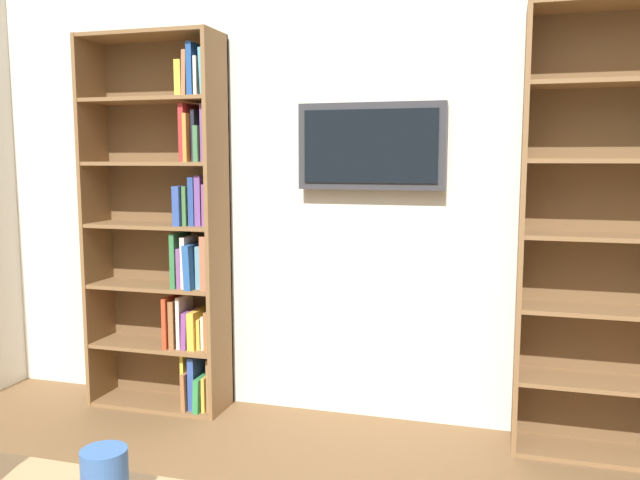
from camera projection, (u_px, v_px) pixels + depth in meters
wall_back at (377, 161)px, 3.34m from camera, size 4.52×0.06×2.70m
bookshelf_right at (173, 234)px, 3.53m from camera, size 0.76×0.28×2.01m
wall_mounted_tv at (371, 146)px, 3.26m from camera, size 0.74×0.07×0.43m
coffee_mug at (102, 476)px, 1.12m from camera, size 0.08×0.08×0.10m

